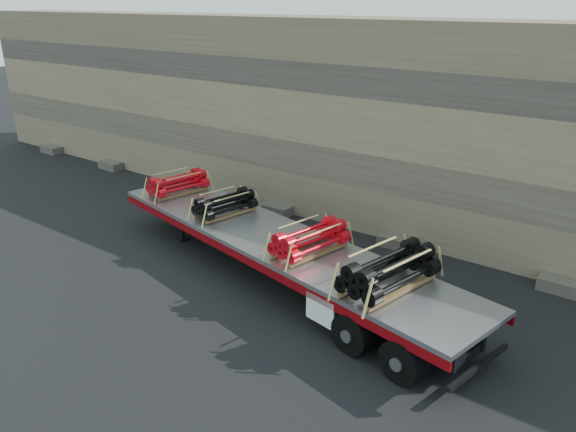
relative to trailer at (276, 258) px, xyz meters
name	(u,v)px	position (x,y,z in m)	size (l,w,h in m)	color
ground	(259,283)	(-0.22, -0.55, -0.65)	(120.00, 120.00, 0.00)	black
rock_wall	(376,124)	(-0.22, 5.95, 2.85)	(44.00, 3.00, 7.00)	#7A6B54
trailer	(276,258)	(0.00, 0.00, 0.00)	(12.98, 2.50, 1.30)	#9FA1A6
bundle_front	(178,184)	(-5.06, 1.01, 0.99)	(0.97, 1.94, 0.69)	red
bundle_midfront	(225,204)	(-2.38, 0.47, 0.98)	(0.94, 1.87, 0.66)	black
bundle_midrear	(310,240)	(1.33, -0.26, 1.02)	(1.03, 2.07, 0.73)	red
bundle_rear	(389,271)	(3.90, -0.78, 1.08)	(1.21, 2.43, 0.86)	black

